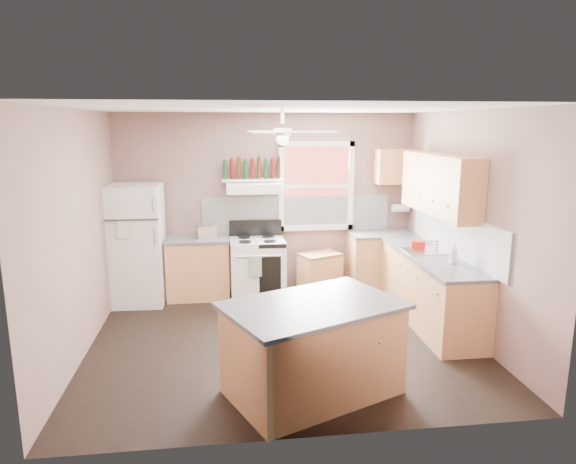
{
  "coord_description": "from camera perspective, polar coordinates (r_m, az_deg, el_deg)",
  "views": [
    {
      "loc": [
        -0.68,
        -5.74,
        2.54
      ],
      "look_at": [
        0.1,
        0.3,
        1.25
      ],
      "focal_mm": 32.0,
      "sensor_mm": 36.0,
      "label": 1
    }
  ],
  "objects": [
    {
      "name": "wine_bottles",
      "position": [
        7.65,
        -3.95,
        6.99
      ],
      "size": [
        0.86,
        0.06,
        0.31
      ],
      "color": "#143819",
      "rests_on": "bottle_shelf"
    },
    {
      "name": "floor",
      "position": [
        6.31,
        -0.56,
        -11.77
      ],
      "size": [
        4.5,
        4.5,
        0.0
      ],
      "primitive_type": "plane",
      "color": "black",
      "rests_on": "ground"
    },
    {
      "name": "paper_towel",
      "position": [
        8.18,
        12.4,
        2.61
      ],
      "size": [
        0.26,
        0.12,
        0.12
      ],
      "primitive_type": "cylinder",
      "rotation": [
        0.0,
        1.57,
        0.0
      ],
      "color": "white",
      "rests_on": "wall_back"
    },
    {
      "name": "backsplash_right",
      "position": [
        6.84,
        18.03,
        -0.14
      ],
      "size": [
        0.03,
        2.6,
        0.55
      ],
      "primitive_type": "cube",
      "color": "white",
      "rests_on": "wall_right"
    },
    {
      "name": "ceiling_fan_hub",
      "position": [
        5.78,
        -0.62,
        11.07
      ],
      "size": [
        0.2,
        0.2,
        0.08
      ],
      "primitive_type": "cylinder",
      "color": "white",
      "rests_on": "ceiling"
    },
    {
      "name": "upper_cabinet_right",
      "position": [
        6.86,
        16.48,
        5.12
      ],
      "size": [
        0.33,
        1.8,
        0.76
      ],
      "primitive_type": "cube",
      "color": "#B97E4D",
      "rests_on": "wall_right"
    },
    {
      "name": "range_hood",
      "position": [
        7.56,
        -3.9,
        4.94
      ],
      "size": [
        0.78,
        0.5,
        0.14
      ],
      "primitive_type": "cube",
      "color": "white",
      "rests_on": "wall_back"
    },
    {
      "name": "upper_cabinet_corner",
      "position": [
        8.04,
        11.87,
        7.14
      ],
      "size": [
        0.6,
        0.33,
        0.52
      ],
      "primitive_type": "cube",
      "color": "#B97E4D",
      "rests_on": "wall_back"
    },
    {
      "name": "bottle_shelf",
      "position": [
        7.66,
        -3.97,
        5.79
      ],
      "size": [
        0.9,
        0.26,
        0.03
      ],
      "primitive_type": "cube",
      "color": "white",
      "rests_on": "range_hood"
    },
    {
      "name": "red_caddy",
      "position": [
        7.08,
        14.23,
        -1.4
      ],
      "size": [
        0.21,
        0.17,
        0.1
      ],
      "primitive_type": "cube",
      "rotation": [
        0.0,
        0.0,
        -0.29
      ],
      "color": "#B11D0F",
      "rests_on": "counter_right"
    },
    {
      "name": "base_cabinet_right",
      "position": [
        6.91,
        15.49,
        -6.26
      ],
      "size": [
        0.6,
        2.2,
        0.86
      ],
      "primitive_type": "cube",
      "color": "#B97E4D",
      "rests_on": "floor"
    },
    {
      "name": "toaster",
      "position": [
        7.59,
        -9.08,
        0.03
      ],
      "size": [
        0.32,
        0.24,
        0.18
      ],
      "primitive_type": "cube",
      "rotation": [
        0.0,
        0.0,
        0.32
      ],
      "color": "silver",
      "rests_on": "counter_left"
    },
    {
      "name": "refrigerator",
      "position": [
        7.59,
        -16.42,
        -1.37
      ],
      "size": [
        0.74,
        0.72,
        1.71
      ],
      "primitive_type": "cube",
      "rotation": [
        0.0,
        0.0,
        -0.03
      ],
      "color": "white",
      "rests_on": "floor"
    },
    {
      "name": "cart",
      "position": [
        7.92,
        3.56,
        -4.51
      ],
      "size": [
        0.7,
        0.6,
        0.6
      ],
      "primitive_type": "cube",
      "rotation": [
        0.0,
        0.0,
        0.4
      ],
      "color": "#B97E4D",
      "rests_on": "floor"
    },
    {
      "name": "faucet",
      "position": [
        7.0,
        16.24,
        -1.47
      ],
      "size": [
        0.03,
        0.03,
        0.14
      ],
      "primitive_type": "cylinder",
      "color": "silver",
      "rests_on": "sink"
    },
    {
      "name": "soap_bottle",
      "position": [
        6.42,
        17.91,
        -2.25
      ],
      "size": [
        0.1,
        0.1,
        0.26
      ],
      "primitive_type": "imported",
      "rotation": [
        0.0,
        0.0,
        3.09
      ],
      "color": "silver",
      "rests_on": "counter_right"
    },
    {
      "name": "wall_left",
      "position": [
        6.07,
        -22.43,
        -0.25
      ],
      "size": [
        0.05,
        4.0,
        2.7
      ],
      "primitive_type": "cube",
      "color": "#7C5E55",
      "rests_on": "ground"
    },
    {
      "name": "counter_left",
      "position": [
        7.63,
        -10.03,
        -0.79
      ],
      "size": [
        0.92,
        0.62,
        0.04
      ],
      "primitive_type": "cube",
      "color": "#4E4E50",
      "rests_on": "base_cabinet_left"
    },
    {
      "name": "island",
      "position": [
        5.0,
        2.75,
        -13.03
      ],
      "size": [
        1.77,
        1.48,
        0.86
      ],
      "primitive_type": "cube",
      "rotation": [
        0.0,
        0.0,
        0.42
      ],
      "color": "#B97E4D",
      "rests_on": "floor"
    },
    {
      "name": "window_frame",
      "position": [
        7.88,
        3.17,
        5.09
      ],
      "size": [
        1.16,
        0.07,
        1.36
      ],
      "primitive_type": "cube",
      "color": "white",
      "rests_on": "wall_back"
    },
    {
      "name": "counter_corner",
      "position": [
        8.0,
        10.5,
        -0.22
      ],
      "size": [
        1.02,
        0.62,
        0.04
      ],
      "primitive_type": "cube",
      "color": "#4E4E50",
      "rests_on": "base_cabinet_corner"
    },
    {
      "name": "wall_back",
      "position": [
        7.88,
        -2.33,
        3.27
      ],
      "size": [
        4.5,
        0.05,
        2.7
      ],
      "primitive_type": "cube",
      "color": "#7C5E55",
      "rests_on": "ground"
    },
    {
      "name": "base_cabinet_corner",
      "position": [
        8.1,
        10.38,
        -3.33
      ],
      "size": [
        1.0,
        0.6,
        0.86
      ],
      "primitive_type": "cube",
      "color": "#B97E4D",
      "rests_on": "floor"
    },
    {
      "name": "sink",
      "position": [
        6.96,
        14.99,
        -2.12
      ],
      "size": [
        0.55,
        0.45,
        0.03
      ],
      "primitive_type": "cube",
      "color": "silver",
      "rests_on": "counter_right"
    },
    {
      "name": "backsplash_back",
      "position": [
        7.92,
        0.96,
        2.04
      ],
      "size": [
        2.9,
        0.03,
        0.55
      ],
      "primitive_type": "cube",
      "color": "white",
      "rests_on": "wall_back"
    },
    {
      "name": "wall_right",
      "position": [
        6.56,
        19.55,
        0.82
      ],
      "size": [
        0.05,
        4.0,
        2.7
      ],
      "primitive_type": "cube",
      "color": "#7C5E55",
      "rests_on": "ground"
    },
    {
      "name": "island_top",
      "position": [
        4.82,
        2.81,
        -8.17
      ],
      "size": [
        1.89,
        1.6,
        0.04
      ],
      "primitive_type": "cube",
      "rotation": [
        0.0,
        0.0,
        0.42
      ],
      "color": "#4E4E50",
      "rests_on": "island"
    },
    {
      "name": "base_cabinet_left",
      "position": [
        7.74,
        -9.91,
        -4.04
      ],
      "size": [
        0.9,
        0.6,
        0.86
      ],
      "primitive_type": "cube",
      "color": "#B97E4D",
      "rests_on": "floor"
    },
    {
      "name": "counter_right",
      "position": [
        6.79,
        15.62,
        -2.65
      ],
      "size": [
        0.62,
        2.22,
        0.04
      ],
      "primitive_type": "cube",
      "color": "#4E4E50",
      "rests_on": "base_cabinet_right"
    },
    {
      "name": "window_view",
      "position": [
        7.91,
        3.13,
        5.12
      ],
      "size": [
        1.0,
        0.02,
        1.2
      ],
      "primitive_type": "cube",
      "color": "maroon",
      "rests_on": "wall_back"
    },
    {
      "name": "stove",
      "position": [
        7.68,
        -3.42,
        -4.0
      ],
      "size": [
        0.81,
        0.66,
        0.86
      ],
      "primitive_type": "cube",
      "rotation": [
        0.0,
        0.0,
        0.02
      ],
      "color": "white",
      "rests_on": "floor"
    },
    {
      "name": "ceiling",
      "position": [
        5.78,
        -0.62,
        13.55
      ],
      "size": [
        4.5,
        4.5,
        0.0
      ],
      "primitive_type": "plane",
      "color": "white",
      "rests_on": "ground"
    }
  ]
}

